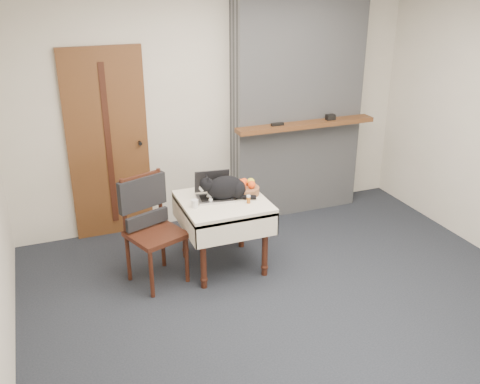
# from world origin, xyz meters

# --- Properties ---
(ground) EXTENTS (4.50, 4.50, 0.00)m
(ground) POSITION_xyz_m (0.00, 0.00, 0.00)
(ground) COLOR black
(ground) RESTS_ON ground
(room_shell) EXTENTS (4.52, 4.01, 2.61)m
(room_shell) POSITION_xyz_m (0.00, 0.46, 1.76)
(room_shell) COLOR beige
(room_shell) RESTS_ON ground
(door) EXTENTS (0.82, 0.10, 2.00)m
(door) POSITION_xyz_m (-1.20, 1.97, 1.00)
(door) COLOR brown
(door) RESTS_ON ground
(chimney) EXTENTS (1.62, 0.48, 2.60)m
(chimney) POSITION_xyz_m (0.90, 1.85, 1.30)
(chimney) COLOR gray
(chimney) RESTS_ON ground
(side_table) EXTENTS (0.78, 0.78, 0.70)m
(side_table) POSITION_xyz_m (-0.34, 0.86, 0.59)
(side_table) COLOR #3B1910
(side_table) RESTS_ON ground
(laptop) EXTENTS (0.36, 0.32, 0.24)m
(laptop) POSITION_xyz_m (-0.40, 0.96, 0.76)
(laptop) COLOR #B7B7BC
(laptop) RESTS_ON side_table
(cat) EXTENTS (0.52, 0.26, 0.26)m
(cat) POSITION_xyz_m (-0.31, 0.88, 0.81)
(cat) COLOR black
(cat) RESTS_ON side_table
(cream_jar) EXTENTS (0.06, 0.06, 0.07)m
(cream_jar) POSITION_xyz_m (-0.64, 0.80, 0.74)
(cream_jar) COLOR silver
(cream_jar) RESTS_ON side_table
(pill_bottle) EXTENTS (0.04, 0.04, 0.08)m
(pill_bottle) POSITION_xyz_m (-0.15, 0.71, 0.74)
(pill_bottle) COLOR #A35114
(pill_bottle) RESTS_ON side_table
(fruit_basket) EXTENTS (0.25, 0.25, 0.14)m
(fruit_basket) POSITION_xyz_m (-0.09, 0.92, 0.76)
(fruit_basket) COLOR brown
(fruit_basket) RESTS_ON side_table
(desk_clutter) EXTENTS (0.15, 0.05, 0.01)m
(desk_clutter) POSITION_xyz_m (-0.20, 0.91, 0.70)
(desk_clutter) COLOR black
(desk_clutter) RESTS_ON side_table
(chair) EXTENTS (0.58, 0.57, 1.01)m
(chair) POSITION_xyz_m (-1.04, 0.93, 0.64)
(chair) COLOR #3B1910
(chair) RESTS_ON ground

